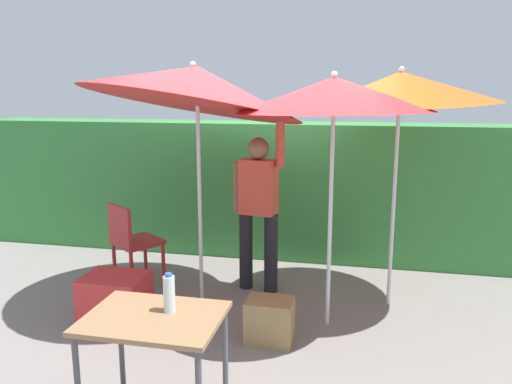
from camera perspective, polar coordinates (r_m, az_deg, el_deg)
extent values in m
plane|color=gray|center=(4.86, -0.77, -13.53)|extent=(24.00, 24.00, 0.00)
cube|color=#38843D|center=(6.31, 2.91, 0.34)|extent=(8.00, 0.70, 1.67)
cylinder|color=silver|center=(4.90, 15.42, -1.81)|extent=(0.04, 0.04, 1.92)
cone|color=#EA5919|center=(4.77, 16.17, 11.27)|extent=(1.74, 1.73, 0.41)
sphere|color=silver|center=(4.77, 16.31, 13.32)|extent=(0.05, 0.05, 0.05)
cylinder|color=silver|center=(4.77, -6.44, -1.84)|extent=(0.04, 0.04, 1.92)
cone|color=red|center=(4.67, -6.96, 11.94)|extent=(2.12, 2.08, 0.92)
sphere|color=silver|center=(4.71, -7.23, 14.32)|extent=(0.05, 0.05, 0.05)
cylinder|color=silver|center=(4.36, 8.46, -3.44)|extent=(0.04, 0.04, 1.88)
cone|color=red|center=(4.21, 8.89, 10.95)|extent=(1.63, 1.63, 0.32)
sphere|color=silver|center=(4.21, 8.94, 13.16)|extent=(0.05, 0.05, 0.05)
cylinder|color=black|center=(5.18, 1.72, -7.03)|extent=(0.14, 0.14, 0.82)
cylinder|color=black|center=(5.28, -1.15, -6.67)|extent=(0.14, 0.14, 0.82)
cube|color=#E04C38|center=(5.05, 0.27, 0.60)|extent=(0.39, 0.28, 0.56)
sphere|color=#8C6647|center=(4.99, 0.28, 5.00)|extent=(0.22, 0.22, 0.22)
cylinder|color=#E04C38|center=(4.90, 2.79, 6.16)|extent=(0.10, 0.10, 0.56)
cylinder|color=#8C6647|center=(5.14, -2.11, 0.57)|extent=(0.10, 0.10, 0.52)
cylinder|color=#B72D2D|center=(5.53, -10.52, -8.07)|extent=(0.04, 0.04, 0.44)
cylinder|color=#B72D2D|center=(5.84, -12.52, -7.09)|extent=(0.04, 0.04, 0.44)
cylinder|color=#B72D2D|center=(5.35, -14.01, -8.90)|extent=(0.04, 0.04, 0.44)
cylinder|color=#B72D2D|center=(5.67, -15.87, -7.82)|extent=(0.04, 0.04, 0.44)
cube|color=#B72D2D|center=(5.52, -13.35, -5.55)|extent=(0.61, 0.61, 0.05)
cube|color=#B72D2D|center=(5.37, -15.32, -3.64)|extent=(0.38, 0.29, 0.40)
cube|color=red|center=(4.67, -15.74, -11.88)|extent=(0.55, 0.44, 0.47)
cube|color=#9E7A4C|center=(4.28, 1.57, -14.47)|extent=(0.39, 0.29, 0.37)
cylinder|color=#4C4C51|center=(3.36, -3.53, -18.70)|extent=(0.04, 0.04, 0.73)
cylinder|color=#4C4C51|center=(3.60, -15.13, -16.91)|extent=(0.04, 0.04, 0.73)
cube|color=#99724C|center=(3.08, -11.62, -13.92)|extent=(0.80, 0.60, 0.03)
cylinder|color=silver|center=(3.07, -9.88, -11.41)|extent=(0.07, 0.07, 0.22)
cylinder|color=#2D60B7|center=(3.02, -9.96, -9.31)|extent=(0.04, 0.04, 0.02)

